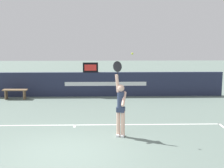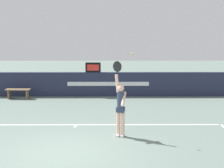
{
  "view_description": "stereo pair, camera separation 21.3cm",
  "coord_description": "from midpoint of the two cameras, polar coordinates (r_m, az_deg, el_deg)",
  "views": [
    {
      "loc": [
        1.05,
        -8.31,
        3.28
      ],
      "look_at": [
        1.31,
        1.68,
        1.67
      ],
      "focal_mm": 50.35,
      "sensor_mm": 36.0,
      "label": 1
    },
    {
      "loc": [
        1.26,
        -8.32,
        3.28
      ],
      "look_at": [
        1.31,
        1.68,
        1.67
      ],
      "focal_mm": 50.35,
      "sensor_mm": 36.0,
      "label": 2
    }
  ],
  "objects": [
    {
      "name": "court_lines",
      "position": [
        9.11,
        -8.89,
        -12.03
      ],
      "size": [
        10.66,
        5.32,
        0.0
      ],
      "color": "white",
      "rests_on": "ground"
    },
    {
      "name": "ground_plane",
      "position": [
        9.01,
        -8.98,
        -12.28
      ],
      "size": [
        60.0,
        60.0,
        0.0
      ],
      "primitive_type": "plane",
      "color": "slate"
    },
    {
      "name": "courtside_bench_near",
      "position": [
        16.59,
        -17.53,
        -1.39
      ],
      "size": [
        1.24,
        0.4,
        0.5
      ],
      "color": "#826546",
      "rests_on": "ground"
    },
    {
      "name": "tennis_ball",
      "position": [
        9.64,
        3.08,
        5.52
      ],
      "size": [
        0.07,
        0.07,
        0.07
      ],
      "color": "#C4DF38"
    },
    {
      "name": "back_wall",
      "position": [
        16.58,
        -5.48,
        -0.06
      ],
      "size": [
        14.64,
        0.2,
        1.27
      ],
      "color": "#222841",
      "rests_on": "ground"
    },
    {
      "name": "speed_display",
      "position": [
        16.44,
        -4.3,
        3.01
      ],
      "size": [
        0.79,
        0.13,
        0.51
      ],
      "color": "black",
      "rests_on": "back_wall"
    },
    {
      "name": "tennis_player",
      "position": [
        9.99,
        0.96,
        -3.97
      ],
      "size": [
        0.46,
        0.44,
        2.44
      ],
      "color": "beige",
      "rests_on": "ground"
    }
  ]
}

